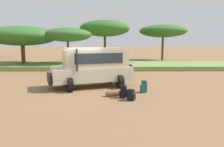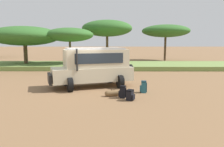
% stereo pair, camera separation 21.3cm
% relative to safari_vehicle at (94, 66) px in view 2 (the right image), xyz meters
% --- Properties ---
extents(ground_plane, '(320.00, 320.00, 0.00)m').
position_rel_safari_vehicle_xyz_m(ground_plane, '(-0.71, -0.54, -1.29)').
color(ground_plane, olive).
extents(grass_bank, '(120.00, 7.00, 0.44)m').
position_rel_safari_vehicle_xyz_m(grass_bank, '(-0.71, 11.01, -1.07)').
color(grass_bank, olive).
rests_on(grass_bank, ground_plane).
extents(safari_vehicle, '(5.43, 3.70, 2.44)m').
position_rel_safari_vehicle_xyz_m(safari_vehicle, '(0.00, 0.00, 0.00)').
color(safari_vehicle, beige).
rests_on(safari_vehicle, ground_plane).
extents(backpack_beside_front_wheel, '(0.41, 0.37, 0.66)m').
position_rel_safari_vehicle_xyz_m(backpack_beside_front_wheel, '(2.92, -1.66, -0.98)').
color(backpack_beside_front_wheel, '#235B6B').
rests_on(backpack_beside_front_wheel, ground_plane).
extents(backpack_cluster_center, '(0.46, 0.44, 0.52)m').
position_rel_safari_vehicle_xyz_m(backpack_cluster_center, '(2.05, -3.33, -1.04)').
color(backpack_cluster_center, black).
rests_on(backpack_cluster_center, ground_plane).
extents(backpack_near_rear_wheel, '(0.40, 0.35, 0.62)m').
position_rel_safari_vehicle_xyz_m(backpack_near_rear_wheel, '(1.71, -2.87, -0.99)').
color(backpack_near_rear_wheel, black).
rests_on(backpack_near_rear_wheel, ground_plane).
extents(duffel_bag_low_black_case, '(0.83, 0.39, 0.40)m').
position_rel_safari_vehicle_xyz_m(duffel_bag_low_black_case, '(1.21, -2.52, -1.14)').
color(duffel_bag_low_black_case, brown).
rests_on(duffel_bag_low_black_case, ground_plane).
extents(acacia_tree_left_mid, '(7.97, 7.12, 4.61)m').
position_rel_safari_vehicle_xyz_m(acacia_tree_left_mid, '(-8.77, 11.23, 2.22)').
color(acacia_tree_left_mid, brown).
rests_on(acacia_tree_left_mid, ground_plane).
extents(acacia_tree_centre_back, '(5.32, 5.63, 4.42)m').
position_rel_safari_vehicle_xyz_m(acacia_tree_centre_back, '(-3.67, 11.14, 2.34)').
color(acacia_tree_centre_back, brown).
rests_on(acacia_tree_centre_back, ground_plane).
extents(acacia_tree_right_mid, '(6.92, 6.03, 5.88)m').
position_rel_safari_vehicle_xyz_m(acacia_tree_right_mid, '(0.35, 17.05, 3.44)').
color(acacia_tree_right_mid, brown).
rests_on(acacia_tree_right_mid, ground_plane).
extents(acacia_tree_far_right, '(7.34, 6.87, 5.55)m').
position_rel_safari_vehicle_xyz_m(acacia_tree_far_right, '(9.29, 20.74, 3.28)').
color(acacia_tree_far_right, brown).
rests_on(acacia_tree_far_right, ground_plane).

